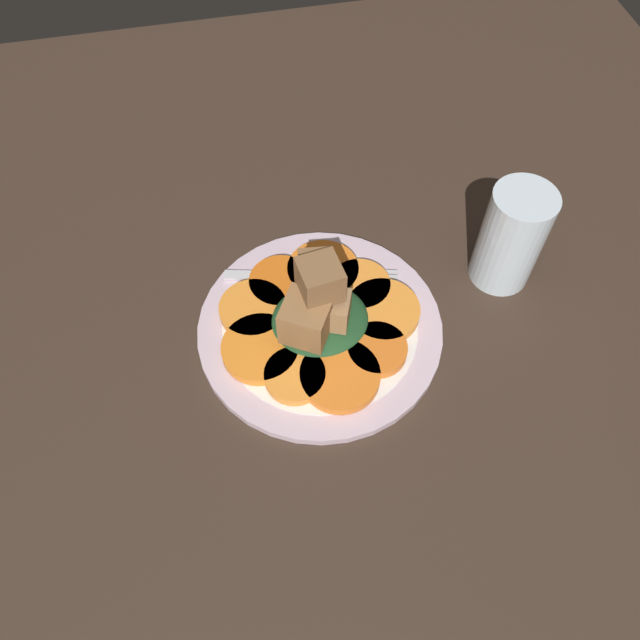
# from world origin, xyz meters

# --- Properties ---
(table_slab) EXTENTS (1.20, 1.20, 0.02)m
(table_slab) POSITION_xyz_m (0.00, 0.00, 0.01)
(table_slab) COLOR #38281E
(table_slab) RESTS_ON ground
(plate) EXTENTS (0.26, 0.26, 0.01)m
(plate) POSITION_xyz_m (0.00, 0.00, 0.03)
(plate) COLOR silver
(plate) RESTS_ON table_slab
(carrot_slice_0) EXTENTS (0.07, 0.07, 0.01)m
(carrot_slice_0) POSITION_xyz_m (0.03, -0.06, 0.04)
(carrot_slice_0) COLOR orange
(carrot_slice_0) RESTS_ON plate
(carrot_slice_1) EXTENTS (0.07, 0.07, 0.01)m
(carrot_slice_1) POSITION_xyz_m (0.07, -0.03, 0.04)
(carrot_slice_1) COLOR orange
(carrot_slice_1) RESTS_ON plate
(carrot_slice_2) EXTENTS (0.08, 0.08, 0.01)m
(carrot_slice_2) POSITION_xyz_m (0.07, 0.02, 0.04)
(carrot_slice_2) COLOR orange
(carrot_slice_2) RESTS_ON plate
(carrot_slice_3) EXTENTS (0.06, 0.06, 0.01)m
(carrot_slice_3) POSITION_xyz_m (0.04, 0.06, 0.04)
(carrot_slice_3) COLOR orange
(carrot_slice_3) RESTS_ON plate
(carrot_slice_4) EXTENTS (0.08, 0.08, 0.01)m
(carrot_slice_4) POSITION_xyz_m (-0.01, 0.07, 0.04)
(carrot_slice_4) COLOR orange
(carrot_slice_4) RESTS_ON plate
(carrot_slice_5) EXTENTS (0.06, 0.06, 0.01)m
(carrot_slice_5) POSITION_xyz_m (-0.05, 0.04, 0.04)
(carrot_slice_5) COLOR orange
(carrot_slice_5) RESTS_ON plate
(carrot_slice_6) EXTENTS (0.08, 0.08, 0.01)m
(carrot_slice_6) POSITION_xyz_m (-0.07, 0.00, 0.04)
(carrot_slice_6) COLOR orange
(carrot_slice_6) RESTS_ON plate
(carrot_slice_7) EXTENTS (0.07, 0.07, 0.01)m
(carrot_slice_7) POSITION_xyz_m (-0.05, -0.04, 0.04)
(carrot_slice_7) COLOR orange
(carrot_slice_7) RESTS_ON plate
(carrot_slice_8) EXTENTS (0.08, 0.08, 0.01)m
(carrot_slice_8) POSITION_xyz_m (-0.02, -0.07, 0.04)
(carrot_slice_8) COLOR orange
(carrot_slice_8) RESTS_ON plate
(center_pile) EXTENTS (0.10, 0.09, 0.10)m
(center_pile) POSITION_xyz_m (0.00, 0.00, 0.07)
(center_pile) COLOR #1E4723
(center_pile) RESTS_ON plate
(fork) EXTENTS (0.19, 0.06, 0.00)m
(fork) POSITION_xyz_m (-0.01, -0.06, 0.03)
(fork) COLOR silver
(fork) RESTS_ON plate
(water_glass) EXTENTS (0.07, 0.07, 0.12)m
(water_glass) POSITION_xyz_m (-0.21, -0.03, 0.08)
(water_glass) COLOR silver
(water_glass) RESTS_ON table_slab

